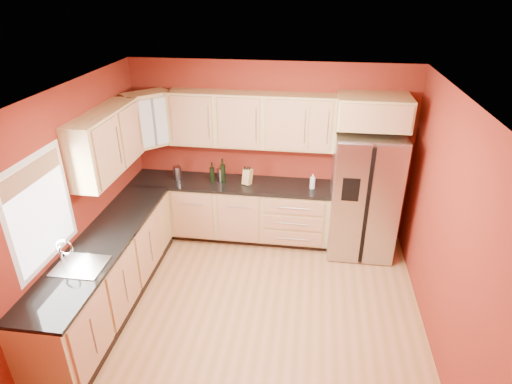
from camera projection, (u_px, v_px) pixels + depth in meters
floor at (250, 316)px, 5.05m from camera, size 4.00×4.00×0.00m
ceiling at (249, 98)px, 3.88m from camera, size 4.00×4.00×0.00m
wall_back at (270, 152)px, 6.24m from camera, size 4.00×0.04×2.60m
wall_front at (202, 381)px, 2.70m from camera, size 4.00×0.04×2.60m
wall_left at (71, 209)px, 4.71m from camera, size 0.04×4.00×2.60m
wall_right at (450, 235)px, 4.22m from camera, size 0.04×4.00×2.60m
base_cabinets_back at (231, 211)px, 6.42m from camera, size 2.90×0.60×0.88m
base_cabinets_left at (108, 274)px, 5.06m from camera, size 0.60×2.80×0.88m
countertop_back at (230, 184)px, 6.21m from camera, size 2.90×0.62×0.04m
countertop_left at (103, 241)px, 4.85m from camera, size 0.62×2.80×0.04m
upper_cabinets_back at (251, 120)px, 5.89m from camera, size 2.30×0.33×0.75m
upper_cabinets_left at (107, 142)px, 5.10m from camera, size 0.33×1.35×0.75m
corner_upper_cabinet at (148, 119)px, 5.91m from camera, size 0.67×0.67×0.75m
over_fridge_cabinet at (373, 111)px, 5.47m from camera, size 0.92×0.60×0.40m
refrigerator at (364, 194)px, 5.92m from camera, size 0.90×0.75×1.78m
window at (41, 211)px, 4.15m from camera, size 0.03×0.90×1.00m
sink_faucet at (78, 254)px, 4.33m from camera, size 0.50×0.42×0.30m
canister_left at (178, 173)px, 6.28m from camera, size 0.14×0.14×0.19m
canister_right at (222, 175)px, 6.21m from camera, size 0.13×0.13×0.19m
wine_bottle_a at (212, 172)px, 6.15m from camera, size 0.07×0.07×0.30m
wine_bottle_b at (223, 170)px, 6.15m from camera, size 0.10×0.10×0.36m
knife_block at (247, 177)px, 6.11m from camera, size 0.14×0.14×0.23m
soap_dispenser at (313, 181)px, 5.98m from camera, size 0.08×0.08×0.21m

